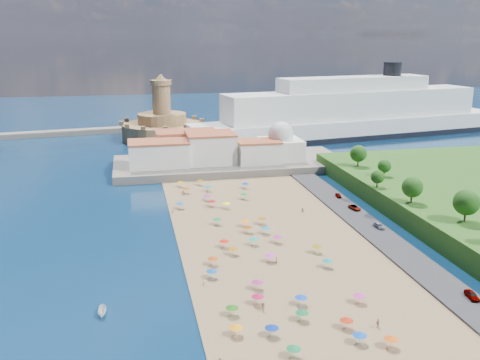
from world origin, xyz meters
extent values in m
plane|color=#071938|center=(0.00, 0.00, 0.00)|extent=(700.00, 700.00, 0.00)
cube|color=#59544C|center=(10.00, 73.00, 1.50)|extent=(90.00, 36.00, 3.00)
cube|color=#59544C|center=(-12.00, 108.00, 1.20)|extent=(18.00, 70.00, 2.40)
cube|color=silver|center=(-18.00, 69.00, 7.50)|extent=(22.00, 14.00, 9.00)
cube|color=silver|center=(2.00, 71.00, 8.50)|extent=(18.00, 16.00, 11.00)
cube|color=silver|center=(20.00, 67.00, 7.00)|extent=(16.00, 12.00, 8.00)
cube|color=silver|center=(-6.00, 83.00, 8.00)|extent=(24.00, 14.00, 10.00)
cube|color=silver|center=(30.00, 71.00, 7.00)|extent=(16.00, 16.00, 8.00)
sphere|color=silver|center=(30.00, 71.00, 13.00)|extent=(10.00, 10.00, 10.00)
cylinder|color=silver|center=(30.00, 71.00, 16.80)|extent=(1.20, 1.20, 1.60)
cylinder|color=#9D794E|center=(-12.00, 138.00, 4.00)|extent=(40.00, 40.00, 8.00)
cylinder|color=#9D794E|center=(-12.00, 138.00, 10.50)|extent=(24.00, 24.00, 5.00)
cylinder|color=#9D794E|center=(-12.00, 138.00, 20.00)|extent=(9.00, 9.00, 14.00)
cylinder|color=#9D794E|center=(-12.00, 138.00, 28.20)|extent=(10.40, 10.40, 2.40)
cone|color=#9D794E|center=(-12.00, 138.00, 30.90)|extent=(6.00, 6.00, 3.00)
cube|color=black|center=(83.01, 124.10, 1.37)|extent=(172.51, 52.81, 2.75)
cube|color=white|center=(83.01, 124.10, 5.09)|extent=(171.46, 52.25, 10.18)
cube|color=white|center=(83.01, 124.10, 16.97)|extent=(137.24, 42.25, 13.57)
cube|color=white|center=(83.01, 124.10, 27.15)|extent=(80.70, 28.55, 6.79)
cylinder|color=black|center=(105.33, 127.79, 33.93)|extent=(9.05, 9.05, 6.79)
cylinder|color=gray|center=(9.36, 41.83, 1.25)|extent=(0.07, 0.07, 2.00)
cone|color=#0D32AD|center=(9.36, 41.83, 2.15)|extent=(2.50, 2.50, 0.60)
cylinder|color=gray|center=(-12.03, -47.95, 1.25)|extent=(0.07, 0.07, 2.00)
cone|color=orange|center=(-12.03, -47.95, 2.15)|extent=(2.50, 2.50, 0.60)
cylinder|color=gray|center=(0.97, 0.27, 1.25)|extent=(0.07, 0.07, 2.00)
cone|color=#88420C|center=(0.97, 0.27, 2.15)|extent=(2.50, 2.50, 0.60)
cylinder|color=gray|center=(-5.66, -37.77, 1.25)|extent=(0.07, 0.07, 2.00)
cone|color=#A50D42|center=(-5.66, -37.77, 2.15)|extent=(2.50, 2.50, 0.60)
cylinder|color=gray|center=(6.68, -8.15, 1.25)|extent=(0.07, 0.07, 2.00)
cone|color=#AE258B|center=(6.68, -8.15, 2.15)|extent=(2.50, 2.50, 0.60)
cylinder|color=gray|center=(1.32, 5.04, 1.25)|extent=(0.07, 0.07, 2.00)
cone|color=orange|center=(1.32, 5.04, 2.15)|extent=(2.50, 2.50, 0.60)
cylinder|color=gray|center=(7.72, -49.66, 1.25)|extent=(0.07, 0.07, 2.00)
cone|color=#B3250E|center=(7.72, -49.66, 2.15)|extent=(2.50, 2.50, 0.60)
cylinder|color=gray|center=(-3.56, 40.90, 1.25)|extent=(0.07, 0.07, 2.00)
cone|color=#0D737F|center=(-3.56, 40.90, 2.15)|extent=(2.50, 2.50, 0.60)
cylinder|color=gray|center=(13.84, -41.46, 1.25)|extent=(0.07, 0.07, 2.00)
cone|color=#C22996|center=(13.84, -41.46, 2.15)|extent=(2.50, 2.50, 0.60)
cylinder|color=gray|center=(2.49, -39.81, 1.25)|extent=(0.07, 0.07, 2.00)
cone|color=#0E3DB7|center=(2.49, -39.81, 2.15)|extent=(2.50, 2.50, 0.60)
cylinder|color=gray|center=(-5.39, 30.55, 1.25)|extent=(0.07, 0.07, 2.00)
cone|color=#AE258B|center=(-5.39, 30.55, 2.15)|extent=(2.50, 2.50, 0.60)
cylinder|color=gray|center=(-4.22, -31.66, 1.25)|extent=(0.07, 0.07, 2.00)
cone|color=#A22270|center=(-4.22, -31.66, 2.15)|extent=(2.50, 2.50, 0.60)
cylinder|color=gray|center=(-6.95, -8.21, 1.25)|extent=(0.07, 0.07, 2.00)
cone|color=red|center=(-6.95, -8.21, 2.15)|extent=(2.50, 2.50, 0.60)
cylinder|color=gray|center=(6.30, 29.80, 1.25)|extent=(0.07, 0.07, 2.00)
cone|color=#157B33|center=(6.30, 29.80, 2.15)|extent=(2.50, 2.50, 0.60)
cylinder|color=gray|center=(-0.88, 21.52, 1.25)|extent=(0.07, 0.07, 2.00)
cone|color=#E2F20D|center=(-0.88, 21.52, 2.15)|extent=(2.50, 2.50, 0.60)
cylinder|color=gray|center=(-5.94, -49.38, 1.25)|extent=(0.07, 0.07, 2.00)
cone|color=navy|center=(-5.94, -49.38, 2.15)|extent=(2.50, 2.50, 0.60)
cylinder|color=gray|center=(-4.92, 24.48, 1.25)|extent=(0.07, 0.07, 2.00)
cone|color=#A60D16|center=(-4.92, 24.48, 2.15)|extent=(2.50, 2.50, 0.60)
cylinder|color=gray|center=(1.86, -18.92, 1.25)|extent=(0.07, 0.07, 2.00)
cone|color=#C52AC4|center=(1.86, -18.92, 2.15)|extent=(2.50, 2.50, 0.60)
cylinder|color=gray|center=(-4.13, -56.22, 1.25)|extent=(0.07, 0.07, 2.00)
cone|color=#136B39|center=(-4.13, -56.22, 2.15)|extent=(2.50, 2.50, 0.60)
cylinder|color=gray|center=(-11.33, -41.04, 1.25)|extent=(0.07, 0.07, 2.00)
cone|color=#1D6612|center=(-11.33, -41.04, 2.15)|extent=(2.50, 2.50, 0.60)
cylinder|color=gray|center=(5.32, -1.31, 1.25)|extent=(0.07, 0.07, 2.00)
cone|color=#107D98|center=(5.32, -1.31, 2.15)|extent=(2.50, 2.50, 0.60)
cylinder|color=gray|center=(-5.20, 48.78, 1.25)|extent=(0.07, 0.07, 2.00)
cone|color=#9B5F0E|center=(-5.20, 48.78, 2.15)|extent=(2.50, 2.50, 0.60)
cylinder|color=gray|center=(0.80, -45.46, 1.25)|extent=(0.07, 0.07, 2.00)
cone|color=#126534|center=(0.80, -45.46, 2.15)|extent=(2.50, 2.50, 0.60)
cylinder|color=gray|center=(6.25, 6.08, 1.25)|extent=(0.07, 0.07, 2.00)
cone|color=#98560D|center=(6.25, 6.08, 2.15)|extent=(2.50, 2.50, 0.60)
cylinder|color=gray|center=(-11.29, -18.02, 1.25)|extent=(0.07, 0.07, 2.00)
cone|color=#B43F0E|center=(-11.29, -18.02, 2.15)|extent=(2.50, 2.50, 0.60)
cylinder|color=gray|center=(-10.96, 39.94, 1.25)|extent=(0.07, 0.07, 2.00)
cone|color=#98450D|center=(-10.96, 39.94, 2.15)|extent=(2.50, 2.50, 0.60)
cylinder|color=gray|center=(13.66, -24.54, 1.25)|extent=(0.07, 0.07, 2.00)
cone|color=#0E7880|center=(13.66, -24.54, 2.15)|extent=(2.50, 2.50, 0.60)
cylinder|color=gray|center=(-5.95, 8.10, 1.25)|extent=(0.07, 0.07, 2.00)
cone|color=#15783C|center=(-5.95, 8.10, 2.15)|extent=(2.50, 2.50, 0.60)
cylinder|color=gray|center=(-5.57, -13.30, 1.25)|extent=(0.07, 0.07, 2.00)
cone|color=#9C670E|center=(-5.57, -13.30, 2.15)|extent=(2.50, 2.50, 0.60)
cylinder|color=gray|center=(7.96, -54.67, 1.25)|extent=(0.07, 0.07, 2.00)
cone|color=#0D47AC|center=(7.96, -54.67, 2.15)|extent=(2.50, 2.50, 0.60)
cylinder|color=gray|center=(-12.56, -24.62, 1.25)|extent=(0.07, 0.07, 2.00)
cone|color=#0D4DAF|center=(-12.56, -24.62, 2.15)|extent=(2.50, 2.50, 0.60)
cylinder|color=gray|center=(12.61, -56.83, 1.25)|extent=(0.07, 0.07, 2.00)
cone|color=#D55411|center=(12.61, -56.83, 2.15)|extent=(2.50, 2.50, 0.60)
cylinder|color=gray|center=(0.48, -8.35, 1.25)|extent=(0.07, 0.07, 2.00)
cone|color=#0F8E7D|center=(0.48, -8.35, 2.15)|extent=(2.50, 2.50, 0.60)
cylinder|color=gray|center=(-12.10, 48.24, 1.25)|extent=(0.07, 0.07, 2.00)
cone|color=orange|center=(-12.10, 48.24, 2.15)|extent=(2.50, 2.50, 0.60)
cylinder|color=gray|center=(-14.54, 24.26, 1.25)|extent=(0.07, 0.07, 2.00)
cone|color=#105B99|center=(-14.54, 24.26, 2.15)|extent=(2.50, 2.50, 0.60)
cylinder|color=gray|center=(14.18, -16.12, 1.25)|extent=(0.07, 0.07, 2.00)
cone|color=#876C0C|center=(14.18, -16.12, 2.15)|extent=(2.50, 2.50, 0.60)
imported|color=tan|center=(13.38, -50.56, 1.17)|extent=(1.17, 0.76, 1.84)
imported|color=tan|center=(-5.30, -40.65, 1.18)|extent=(0.74, 1.77, 1.86)
imported|color=tan|center=(-12.21, 38.65, 1.15)|extent=(1.15, 0.80, 1.81)
imported|color=tan|center=(20.28, 12.99, 1.11)|extent=(1.63, 0.65, 1.72)
imported|color=tan|center=(-17.18, 19.61, 1.03)|extent=(1.01, 0.59, 1.56)
imported|color=tan|center=(3.24, -19.61, 1.03)|extent=(0.63, 0.84, 1.55)
imported|color=tan|center=(-14.80, -27.90, 1.05)|extent=(0.69, 0.67, 1.59)
imported|color=white|center=(-35.07, -35.58, 0.77)|extent=(1.68, 4.05, 1.54)
imported|color=gray|center=(36.00, -4.38, 1.30)|extent=(2.09, 4.25, 1.19)
imported|color=gray|center=(36.00, 11.61, 1.33)|extent=(2.78, 4.84, 1.27)
imported|color=gray|center=(36.00, -44.94, 1.42)|extent=(2.27, 4.40, 1.43)
imported|color=gray|center=(36.00, 24.40, 1.30)|extent=(1.83, 3.67, 1.20)
cylinder|color=#382314|center=(52.01, -17.76, 7.80)|extent=(0.50, 0.50, 3.61)
sphere|color=#14380F|center=(52.01, -17.76, 11.05)|extent=(6.50, 6.50, 6.50)
cylinder|color=#382314|center=(46.96, -0.80, 7.60)|extent=(0.50, 0.50, 3.19)
sphere|color=#14380F|center=(46.96, -0.80, 10.47)|extent=(5.75, 5.75, 5.75)
cylinder|color=#382314|center=(44.70, 15.67, 7.15)|extent=(0.50, 0.50, 2.29)
sphere|color=#14380F|center=(44.70, 15.67, 9.21)|extent=(4.12, 4.12, 4.12)
cylinder|color=#382314|center=(52.73, 27.24, 7.22)|extent=(0.50, 0.50, 2.44)
sphere|color=#14380F|center=(52.73, 27.24, 9.41)|extent=(4.39, 4.39, 4.39)
cylinder|color=#382314|center=(50.02, 41.84, 7.63)|extent=(0.50, 0.50, 3.26)
sphere|color=#14380F|center=(50.02, 41.84, 10.56)|extent=(5.86, 5.86, 5.86)
camera|label=1|loc=(-28.24, -128.88, 50.91)|focal=40.00mm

